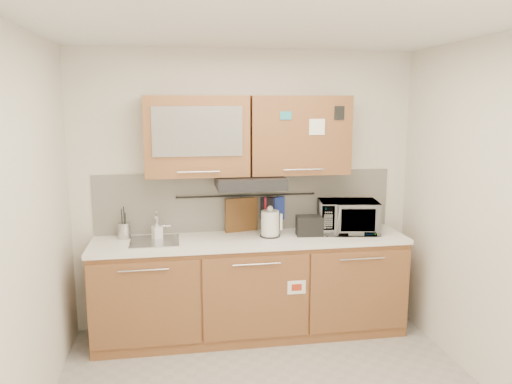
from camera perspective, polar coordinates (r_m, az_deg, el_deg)
name	(u,v)px	position (r m, az deg, el deg)	size (l,w,h in m)	color
ceiling	(280,23)	(3.20, 2.77, 18.77)	(3.20, 3.20, 0.00)	white
wall_back	(246,190)	(4.72, -1.17, 0.18)	(3.20, 3.20, 0.00)	silver
wall_left	(19,241)	(3.34, -25.49, -5.07)	(3.00, 3.00, 0.00)	silver
wall_right	(500,221)	(3.92, 26.15, -2.97)	(3.00, 3.00, 0.00)	silver
base_cabinet	(251,292)	(4.67, -0.58, -11.36)	(2.80, 0.64, 0.88)	brown
countertop	(251,240)	(4.51, -0.59, -5.52)	(2.82, 0.62, 0.04)	white
backsplash	(246,201)	(4.72, -1.14, -1.04)	(2.80, 0.02, 0.56)	silver
upper_cabinets	(248,135)	(4.48, -0.93, 6.48)	(1.82, 0.37, 0.70)	brown
range_hood	(250,182)	(4.45, -0.72, 1.14)	(0.60, 0.46, 0.10)	black
sink	(155,241)	(4.47, -11.49, -5.52)	(0.42, 0.40, 0.26)	silver
utensil_rail	(247,196)	(4.68, -1.08, -0.41)	(0.02, 0.02, 1.30)	black
utensil_crock	(124,230)	(4.62, -14.80, -4.26)	(0.12, 0.12, 0.29)	#B1B1B6
kettle	(270,224)	(4.53, 1.63, -3.70)	(0.21, 0.18, 0.29)	silver
toaster	(309,225)	(4.59, 6.13, -3.82)	(0.25, 0.16, 0.18)	black
microwave	(348,217)	(4.74, 10.49, -2.80)	(0.54, 0.37, 0.30)	#999999
soap_bottle	(157,230)	(4.53, -11.25, -4.23)	(0.08, 0.08, 0.17)	#999999
cutting_board	(241,218)	(4.70, -1.67, -3.04)	(0.32, 0.02, 0.39)	brown
oven_mitt	(278,209)	(4.74, 2.51, -1.90)	(0.13, 0.03, 0.22)	navy
dark_pouch	(268,208)	(4.72, 1.35, -1.88)	(0.14, 0.04, 0.21)	black
pot_holder	(270,205)	(4.72, 1.64, -1.46)	(0.12, 0.02, 0.14)	red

